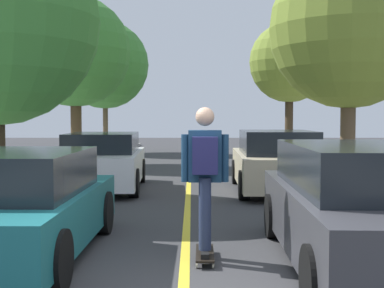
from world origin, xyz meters
name	(u,v)px	position (x,y,z in m)	size (l,w,h in m)	color
center_line	(187,218)	(0.00, 4.00, 0.00)	(0.12, 39.20, 0.01)	gold
parked_car_left_nearest	(19,206)	(-2.09, 1.49, 0.65)	(1.89, 4.08, 1.34)	#196066
parked_car_left_near	(103,162)	(-2.09, 7.72, 0.68)	(2.04, 4.10, 1.38)	white
parked_car_right_nearest	(364,207)	(2.09, 1.04, 0.72)	(2.03, 4.50, 1.44)	#38383D
parked_car_right_near	(277,162)	(2.09, 7.39, 0.70)	(2.02, 4.23, 1.44)	#BCAD89
street_tree_left_near	(76,52)	(-4.15, 14.17, 4.13)	(4.01, 4.01, 6.01)	#4C3823
street_tree_left_far	(105,65)	(-4.15, 20.69, 4.29)	(4.24, 4.24, 6.28)	brown
street_tree_right_nearest	(350,29)	(4.15, 8.64, 4.03)	(4.13, 4.13, 5.97)	brown
street_tree_right_near	(290,63)	(4.15, 16.98, 4.03)	(3.35, 3.35, 5.59)	#3D2D1E
skateboard	(205,253)	(0.24, 1.33, 0.09)	(0.23, 0.84, 0.10)	black
skateboarder	(205,170)	(0.24, 1.30, 1.12)	(0.58, 0.70, 1.78)	black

